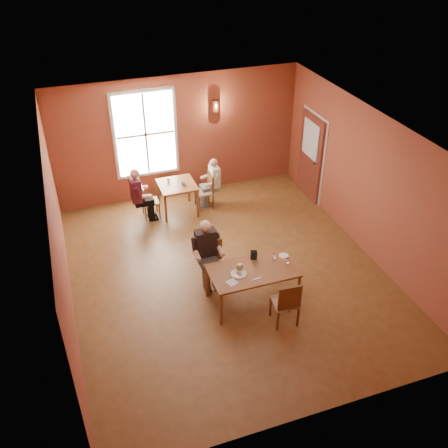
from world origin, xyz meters
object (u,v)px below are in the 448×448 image
object	(u,v)px
chair_empty	(285,301)
diner_maroon	(148,193)
main_table	(252,286)
chair_diner_maroon	(150,201)
diner_white	(205,186)
chair_diner_main	(215,266)
chair_diner_white	(204,191)
diner_main	(215,259)
second_table	(178,198)

from	to	relation	value
chair_empty	diner_maroon	size ratio (longest dim) A/B	0.73
main_table	chair_diner_maroon	distance (m)	3.70
chair_diner_maroon	chair_empty	bearing A→B (deg)	19.17
chair_diner_maroon	diner_maroon	bearing A→B (deg)	-90.00
chair_empty	diner_white	bearing A→B (deg)	95.92
chair_diner_main	diner_maroon	world-z (taller)	diner_maroon
chair_diner_white	chair_diner_maroon	world-z (taller)	chair_diner_white
diner_main	chair_diner_maroon	size ratio (longest dim) A/B	1.57
chair_empty	diner_white	world-z (taller)	diner_white
main_table	second_table	size ratio (longest dim) A/B	1.86
diner_white	chair_diner_maroon	size ratio (longest dim) A/B	1.40
main_table	diner_maroon	world-z (taller)	diner_maroon
chair_diner_main	diner_white	xyz separation A→B (m)	(0.71, 2.87, 0.11)
chair_diner_white	main_table	bearing A→B (deg)	177.16
main_table	diner_white	world-z (taller)	diner_white
chair_empty	second_table	size ratio (longest dim) A/B	1.11
diner_maroon	chair_empty	bearing A→B (deg)	19.54
chair_diner_main	second_table	size ratio (longest dim) A/B	1.11
chair_diner_white	chair_diner_main	bearing A→B (deg)	166.78
diner_maroon	chair_diner_white	bearing A→B (deg)	90.00
second_table	diner_maroon	xyz separation A→B (m)	(-0.68, 0.00, 0.27)
second_table	chair_diner_white	world-z (taller)	chair_diner_white
diner_white	diner_maroon	bearing A→B (deg)	90.00
chair_diner_white	diner_white	bearing A→B (deg)	-90.00
chair_diner_main	chair_empty	bearing A→B (deg)	122.19
diner_white	second_table	bearing A→B (deg)	90.00
chair_diner_white	diner_maroon	size ratio (longest dim) A/B	0.67
diner_main	chair_diner_maroon	world-z (taller)	diner_main
second_table	chair_diner_main	bearing A→B (deg)	-90.50
main_table	chair_diner_main	world-z (taller)	chair_diner_main
diner_main	diner_white	distance (m)	2.99
diner_main	diner_maroon	size ratio (longest dim) A/B	1.01
main_table	diner_maroon	size ratio (longest dim) A/B	1.22
diner_main	chair_empty	world-z (taller)	diner_main
chair_diner_white	diner_maroon	world-z (taller)	diner_maroon
chair_empty	chair_diner_maroon	xyz separation A→B (m)	(-1.46, 4.20, -0.05)
chair_diner_main	chair_empty	xyz separation A→B (m)	(0.84, -1.33, -0.00)
chair_diner_main	chair_diner_white	xyz separation A→B (m)	(0.68, 2.87, -0.04)
main_table	chair_diner_main	distance (m)	0.83
chair_diner_white	chair_empty	bearing A→B (deg)	-177.80
chair_empty	diner_maroon	distance (m)	4.46
chair_diner_main	chair_empty	distance (m)	1.57
diner_main	chair_diner_maroon	xyz separation A→B (m)	(-0.62, 2.90, -0.24)
chair_diner_maroon	diner_maroon	world-z (taller)	diner_maroon
diner_white	chair_diner_maroon	xyz separation A→B (m)	(-1.33, 0.00, -0.16)
chair_empty	chair_diner_maroon	size ratio (longest dim) A/B	1.12
diner_main	chair_empty	xyz separation A→B (m)	(0.84, -1.30, -0.18)
diner_maroon	chair_diner_main	bearing A→B (deg)	12.84
chair_empty	second_table	world-z (taller)	chair_empty
chair_diner_maroon	diner_white	bearing A→B (deg)	90.00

